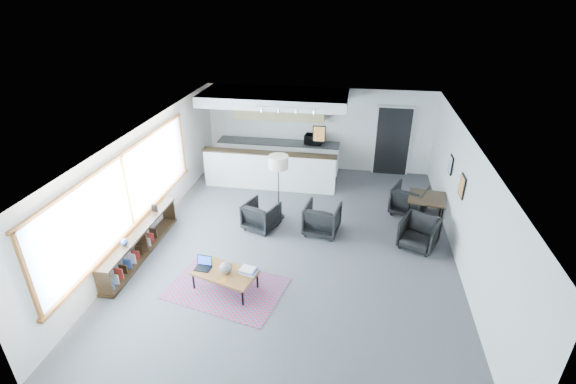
% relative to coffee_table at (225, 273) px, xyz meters
% --- Properties ---
extents(room, '(7.02, 9.02, 2.62)m').
position_rel_coffee_table_xyz_m(room, '(1.13, 1.81, 0.93)').
color(room, '#49494C').
rests_on(room, ground).
extents(window, '(0.10, 5.95, 1.66)m').
position_rel_coffee_table_xyz_m(window, '(-2.33, 0.91, 1.09)').
color(window, '#8CBFFF').
rests_on(window, room).
extents(console, '(0.35, 3.00, 0.80)m').
position_rel_coffee_table_xyz_m(console, '(-2.17, 0.77, -0.04)').
color(console, black).
rests_on(console, floor).
extents(kitchenette, '(4.20, 1.96, 2.60)m').
position_rel_coffee_table_xyz_m(kitchenette, '(-0.07, 5.52, 1.01)').
color(kitchenette, white).
rests_on(kitchenette, floor).
extents(doorway, '(1.10, 0.12, 2.15)m').
position_rel_coffee_table_xyz_m(doorway, '(3.43, 6.23, 0.71)').
color(doorway, black).
rests_on(doorway, room).
extents(track_light, '(1.60, 0.07, 0.15)m').
position_rel_coffee_table_xyz_m(track_light, '(0.54, 4.01, 2.16)').
color(track_light, silver).
rests_on(track_light, room).
extents(wall_art_lower, '(0.03, 0.38, 0.48)m').
position_rel_coffee_table_xyz_m(wall_art_lower, '(4.60, 2.21, 1.18)').
color(wall_art_lower, black).
rests_on(wall_art_lower, room).
extents(wall_art_upper, '(0.03, 0.34, 0.44)m').
position_rel_coffee_table_xyz_m(wall_art_upper, '(4.60, 3.51, 1.13)').
color(wall_art_upper, black).
rests_on(wall_art_upper, room).
extents(kilim_rug, '(2.47, 1.93, 0.01)m').
position_rel_coffee_table_xyz_m(kilim_rug, '(0.00, 0.00, -0.36)').
color(kilim_rug, '#60334D').
rests_on(kilim_rug, floor).
extents(coffee_table, '(1.34, 0.96, 0.39)m').
position_rel_coffee_table_xyz_m(coffee_table, '(0.00, 0.00, 0.00)').
color(coffee_table, brown).
rests_on(coffee_table, floor).
extents(laptop, '(0.32, 0.27, 0.22)m').
position_rel_coffee_table_xyz_m(laptop, '(-0.45, 0.10, 0.09)').
color(laptop, black).
rests_on(laptop, coffee_table).
extents(ceramic_pot, '(0.24, 0.24, 0.24)m').
position_rel_coffee_table_xyz_m(ceramic_pot, '(0.03, -0.01, 0.15)').
color(ceramic_pot, gray).
rests_on(ceramic_pot, coffee_table).
extents(book_stack, '(0.38, 0.33, 0.10)m').
position_rel_coffee_table_xyz_m(book_stack, '(0.45, 0.07, 0.08)').
color(book_stack, silver).
rests_on(book_stack, coffee_table).
extents(coaster, '(0.10, 0.10, 0.01)m').
position_rel_coffee_table_xyz_m(coaster, '(0.05, -0.25, 0.03)').
color(coaster, '#E5590C').
rests_on(coaster, coffee_table).
extents(armchair_left, '(0.93, 0.90, 0.76)m').
position_rel_coffee_table_xyz_m(armchair_left, '(0.19, 2.34, 0.01)').
color(armchair_left, black).
rests_on(armchair_left, floor).
extents(armchair_right, '(0.89, 0.85, 0.81)m').
position_rel_coffee_table_xyz_m(armchair_right, '(1.66, 2.39, 0.04)').
color(armchair_right, black).
rests_on(armchair_right, floor).
extents(floor_lamp, '(0.49, 0.49, 1.69)m').
position_rel_coffee_table_xyz_m(floor_lamp, '(0.51, 2.93, 1.10)').
color(floor_lamp, black).
rests_on(floor_lamp, floor).
extents(dining_table, '(0.98, 0.98, 0.73)m').
position_rel_coffee_table_xyz_m(dining_table, '(4.13, 3.24, 0.30)').
color(dining_table, black).
rests_on(dining_table, floor).
extents(dining_chair_near, '(0.84, 0.82, 0.67)m').
position_rel_coffee_table_xyz_m(dining_chair_near, '(3.87, 2.13, -0.03)').
color(dining_chair_near, black).
rests_on(dining_chair_near, floor).
extents(dining_chair_far, '(0.89, 0.86, 0.71)m').
position_rel_coffee_table_xyz_m(dining_chair_far, '(3.79, 3.69, -0.01)').
color(dining_chair_far, black).
rests_on(dining_chair_far, floor).
extents(microwave, '(0.58, 0.38, 0.37)m').
position_rel_coffee_table_xyz_m(microwave, '(1.04, 5.96, 0.75)').
color(microwave, black).
rests_on(microwave, kitchenette).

